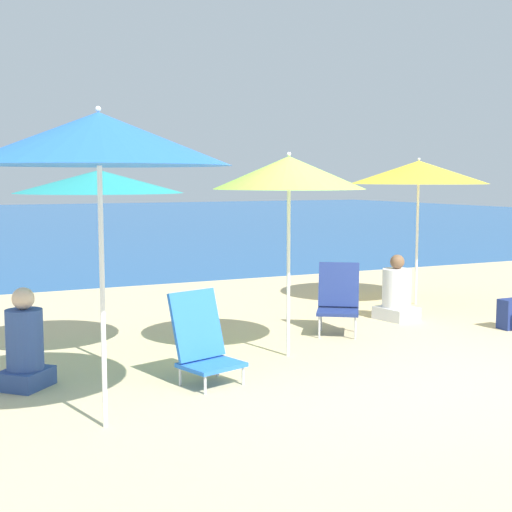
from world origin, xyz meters
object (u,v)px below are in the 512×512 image
at_px(beach_umbrella_teal, 99,182).
at_px(beach_chair_blue, 203,341).
at_px(beach_chair_navy, 338,298).
at_px(backpack_navy, 512,314).
at_px(beach_umbrella_lime, 289,173).
at_px(person_seated_far, 25,347).
at_px(person_seated_near, 397,294).
at_px(seagull, 200,314).
at_px(beach_umbrella_yellow, 419,172).
at_px(beach_umbrella_blue, 99,139).

bearing_deg(beach_umbrella_teal, beach_chair_blue, -63.02).
distance_m(beach_chair_navy, backpack_navy, 2.13).
xyz_separation_m(beach_umbrella_lime, person_seated_far, (-2.56, -0.00, -1.49)).
height_order(person_seated_near, seagull, person_seated_near).
relative_size(beach_umbrella_teal, person_seated_near, 2.30).
relative_size(beach_chair_blue, backpack_navy, 2.23).
bearing_deg(beach_chair_navy, beach_umbrella_yellow, 63.42).
bearing_deg(person_seated_far, person_seated_near, 57.58).
distance_m(person_seated_far, seagull, 2.96).
bearing_deg(beach_chair_navy, beach_umbrella_lime, -111.91).
bearing_deg(beach_umbrella_lime, beach_umbrella_blue, -149.68).
distance_m(beach_chair_blue, seagull, 2.51).
distance_m(beach_umbrella_yellow, beach_umbrella_teal, 4.93).
xyz_separation_m(beach_chair_navy, person_seated_far, (-3.60, -0.71, -0.05)).
bearing_deg(beach_umbrella_teal, beach_umbrella_blue, -103.11).
relative_size(beach_umbrella_blue, beach_chair_blue, 2.85).
height_order(beach_umbrella_blue, beach_chair_navy, beach_umbrella_blue).
relative_size(beach_chair_blue, person_seated_far, 0.92).
relative_size(beach_umbrella_lime, beach_chair_blue, 2.56).
height_order(beach_chair_navy, person_seated_far, person_seated_far).
distance_m(beach_umbrella_yellow, person_seated_far, 6.11).
relative_size(beach_chair_navy, seagull, 3.00).
xyz_separation_m(beach_umbrella_blue, beach_umbrella_yellow, (5.24, 3.12, -0.19)).
bearing_deg(person_seated_far, beach_chair_navy, 55.95).
distance_m(beach_chair_navy, seagull, 1.74).
xyz_separation_m(beach_umbrella_teal, beach_chair_navy, (2.77, 0.03, -1.35)).
distance_m(beach_umbrella_yellow, beach_chair_navy, 2.75).
distance_m(beach_umbrella_blue, beach_umbrella_yellow, 6.11).
bearing_deg(beach_umbrella_blue, person_seated_far, 106.57).
bearing_deg(beach_chair_navy, seagull, 172.82).
distance_m(beach_umbrella_teal, seagull, 2.48).
bearing_deg(beach_umbrella_lime, backpack_navy, -0.09).
bearing_deg(beach_umbrella_lime, beach_chair_blue, -155.58).
height_order(beach_umbrella_lime, person_seated_near, beach_umbrella_lime).
bearing_deg(seagull, backpack_navy, -29.19).
height_order(beach_umbrella_teal, seagull, beach_umbrella_teal).
distance_m(beach_chair_navy, person_seated_far, 3.67).
bearing_deg(beach_umbrella_yellow, beach_umbrella_teal, -166.22).
relative_size(beach_umbrella_yellow, backpack_navy, 5.80).
distance_m(beach_chair_navy, person_seated_near, 1.16).
xyz_separation_m(backpack_navy, seagull, (-3.29, 1.84, -0.04)).
distance_m(beach_umbrella_teal, backpack_navy, 5.06).
distance_m(beach_umbrella_blue, person_seated_far, 2.16).
height_order(beach_umbrella_lime, backpack_navy, beach_umbrella_lime).
xyz_separation_m(beach_chair_blue, person_seated_near, (3.26, 1.57, -0.04)).
bearing_deg(beach_umbrella_yellow, beach_chair_blue, -150.60).
height_order(person_seated_far, backpack_navy, person_seated_far).
relative_size(beach_umbrella_blue, person_seated_near, 2.75).
height_order(beach_umbrella_teal, beach_chair_blue, beach_umbrella_teal).
distance_m(beach_umbrella_lime, person_seated_near, 2.83).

